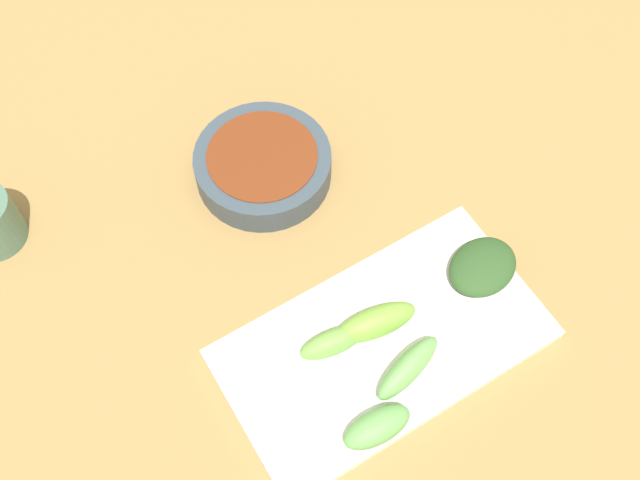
% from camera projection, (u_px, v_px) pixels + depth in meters
% --- Properties ---
extents(tabletop, '(2.10, 2.10, 0.02)m').
position_uv_depth(tabletop, '(325.00, 267.00, 0.74)').
color(tabletop, '#9B7944').
rests_on(tabletop, ground).
extents(sauce_bowl, '(0.14, 0.14, 0.03)m').
position_uv_depth(sauce_bowl, '(267.00, 163.00, 0.77)').
color(sauce_bowl, '#374551').
rests_on(sauce_bowl, tabletop).
extents(serving_plate, '(0.16, 0.29, 0.01)m').
position_uv_depth(serving_plate, '(380.00, 346.00, 0.69)').
color(serving_plate, white).
rests_on(serving_plate, tabletop).
extents(broccoli_leafy_0, '(0.07, 0.08, 0.02)m').
position_uv_depth(broccoli_leafy_0, '(483.00, 267.00, 0.71)').
color(broccoli_leafy_0, '#2C4F24').
rests_on(broccoli_leafy_0, serving_plate).
extents(broccoli_stalk_1, '(0.03, 0.06, 0.03)m').
position_uv_depth(broccoli_stalk_1, '(333.00, 342.00, 0.67)').
color(broccoli_stalk_1, '#6FAD48').
rests_on(broccoli_stalk_1, serving_plate).
extents(broccoli_stalk_2, '(0.04, 0.08, 0.03)m').
position_uv_depth(broccoli_stalk_2, '(406.00, 369.00, 0.65)').
color(broccoli_stalk_2, '#6DAE5A').
rests_on(broccoli_stalk_2, serving_plate).
extents(broccoli_stalk_3, '(0.04, 0.08, 0.03)m').
position_uv_depth(broccoli_stalk_3, '(373.00, 324.00, 0.67)').
color(broccoli_stalk_3, '#78B23E').
rests_on(broccoli_stalk_3, serving_plate).
extents(broccoli_stalk_4, '(0.03, 0.06, 0.03)m').
position_uv_depth(broccoli_stalk_4, '(377.00, 427.00, 0.63)').
color(broccoli_stalk_4, '#65A555').
rests_on(broccoli_stalk_4, serving_plate).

